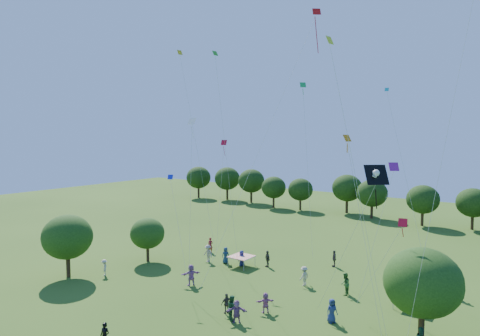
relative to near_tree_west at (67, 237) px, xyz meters
name	(u,v)px	position (x,y,z in m)	size (l,w,h in m)	color
near_tree_west	(67,237)	(0.00, 0.00, 0.00)	(4.68, 4.68, 5.98)	#422B19
near_tree_north	(147,233)	(2.29, 7.88, -0.84)	(3.63, 3.63, 4.67)	#422B19
near_tree_east	(423,282)	(30.39, 6.23, 0.18)	(4.95, 4.95, 6.28)	#422B19
treeline	(385,194)	(15.68, 45.38, 0.22)	(88.01, 8.77, 6.77)	#422B19
tent_red_stripe	(242,257)	(11.49, 12.31, -2.83)	(2.20, 2.20, 1.10)	#E5421B
tent_blue	(410,295)	(28.31, 11.60, -2.83)	(2.20, 2.20, 1.10)	navy
crowd_person_0	(242,258)	(11.37, 12.51, -3.06)	(0.80, 0.43, 1.62)	navy
crowd_person_1	(456,289)	(30.88, 15.76, -3.01)	(0.64, 0.41, 1.71)	maroon
crowd_person_2	(232,307)	(18.30, 1.77, -2.96)	(0.89, 0.48, 1.81)	#24552F
crowd_person_3	(304,276)	(19.27, 11.18, -2.99)	(1.14, 0.51, 1.75)	#B2A78E
crowd_person_4	(334,259)	(19.19, 17.90, -3.01)	(1.00, 0.45, 1.71)	#483B39
crowd_person_5	(266,303)	(19.63, 4.21, -3.08)	(1.46, 0.52, 1.56)	#AB6498
crowd_person_6	(226,255)	(9.48, 12.23, -3.01)	(0.84, 0.46, 1.71)	navy
crowd_person_9	(104,267)	(2.43, 2.27, -3.09)	(1.02, 0.46, 1.56)	beige
crowd_person_10	(267,259)	(13.67, 13.82, -3.03)	(0.99, 0.45, 1.68)	#484239
crowd_person_11	(237,311)	(18.89, 1.53, -3.04)	(1.54, 0.55, 1.65)	#814C83
crowd_person_12	(332,311)	(24.44, 5.60, -2.99)	(0.86, 0.47, 1.75)	navy
crowd_person_13	(210,245)	(5.55, 14.39, -3.00)	(0.65, 0.42, 1.74)	maroon
crowd_person_14	(345,284)	(23.13, 11.21, -2.92)	(0.93, 0.50, 1.89)	#2E5D28
crowd_person_15	(208,253)	(7.68, 11.48, -2.94)	(1.21, 0.54, 1.85)	#AE988B
crowd_person_16	(227,304)	(17.34, 2.34, -3.09)	(0.91, 0.41, 1.55)	#3E3531
crowd_person_17	(191,275)	(11.04, 5.21, -2.91)	(1.78, 0.64, 1.91)	#9F5FA3
pirate_kite	(375,177)	(28.67, 1.60, 7.33)	(5.56, 3.47, 10.56)	black
red_high_kite	(296,66)	(19.16, 9.43, 15.38)	(5.72, 9.40, 22.90)	red
small_kite_0	(397,235)	(28.67, 6.18, 3.08)	(3.64, 1.23, 6.79)	red
small_kite_1	(354,178)	(26.85, 3.06, 7.00)	(3.02, 1.09, 12.27)	orange
small_kite_2	(189,103)	(4.88, 11.72, 13.10)	(4.69, 0.67, 21.36)	yellow
small_kite_3	(222,115)	(11.93, 8.60, 11.51)	(0.65, 4.20, 19.71)	green
small_kite_4	(174,197)	(9.50, 4.66, 4.11)	(3.98, 1.99, 8.61)	#161FDC
small_kite_5	(389,185)	(27.39, 8.48, 6.11)	(2.30, 1.81, 10.27)	#92188B
small_kite_6	(192,144)	(10.67, 5.83, 8.85)	(2.44, 3.06, 13.76)	silver
small_kite_7	(400,152)	(25.84, 16.58, 8.15)	(4.82, 2.36, 16.53)	#0CA1B4
small_kite_8	(223,160)	(8.98, 12.42, 6.98)	(1.07, 0.67, 11.69)	red
small_kite_9	(454,99)	(32.31, 3.18, 11.63)	(2.82, 3.22, 22.09)	orange
small_kite_10	(346,128)	(27.51, 0.08, 10.10)	(2.77, 3.38, 17.57)	#D4DE13
small_kite_11	(305,120)	(16.08, 17.07, 11.21)	(2.57, 2.03, 17.64)	green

